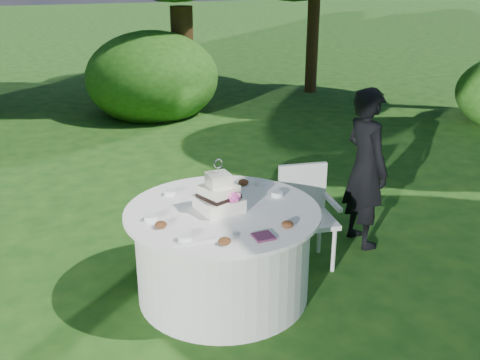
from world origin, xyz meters
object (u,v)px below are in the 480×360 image
at_px(napkins, 263,236).
at_px(table, 223,252).
at_px(cake, 219,196).
at_px(chair, 306,208).
at_px(guest, 366,168).

relative_size(napkins, table, 0.09).
height_order(cake, chair, cake).
bearing_deg(napkins, guest, 32.77).
xyz_separation_m(napkins, guest, (1.49, 0.96, -0.00)).
bearing_deg(napkins, chair, 46.56).
bearing_deg(chair, cake, -163.87).
distance_m(guest, table, 1.68).
bearing_deg(cake, chair, 16.13).
bearing_deg(guest, table, 102.95).
distance_m(napkins, cake, 0.60).
relative_size(guest, chair, 1.72).
distance_m(napkins, guest, 1.77).
height_order(guest, cake, guest).
bearing_deg(cake, napkins, -78.00).
relative_size(table, chair, 1.72).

